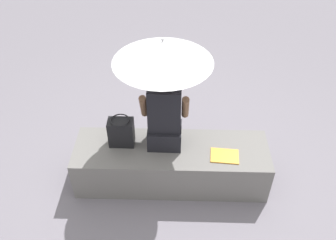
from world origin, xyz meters
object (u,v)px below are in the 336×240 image
at_px(person_seated, 165,114).
at_px(parasol, 163,51).
at_px(handbag_black, 121,132).
at_px(magazine, 225,156).

distance_m(person_seated, parasol, 0.66).
distance_m(parasol, handbag_black, 0.99).
distance_m(handbag_black, magazine, 1.07).
bearing_deg(parasol, handbag_black, -169.39).
bearing_deg(parasol, magazine, -21.05).
height_order(person_seated, parasol, parasol).
xyz_separation_m(handbag_black, magazine, (1.05, -0.16, -0.15)).
bearing_deg(magazine, handbag_black, 176.10).
height_order(parasol, handbag_black, parasol).
bearing_deg(magazine, parasol, 163.68).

